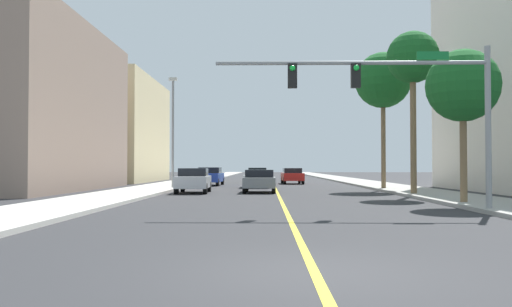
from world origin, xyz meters
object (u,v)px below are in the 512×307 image
palm_near (463,86)px  car_red (292,176)px  car_silver (193,180)px  car_blue (210,176)px  palm_far (383,81)px  street_lamp (173,126)px  car_white (256,178)px  palm_mid (413,60)px  car_gray (260,181)px  traffic_signal_mast (400,91)px  car_green (257,175)px

palm_near → car_red: size_ratio=1.54×
car_silver → car_blue: bearing=-90.2°
palm_far → car_blue: bearing=145.2°
street_lamp → palm_far: (14.20, -0.77, 2.95)m
car_blue → car_silver: 12.43m
street_lamp → car_white: street_lamp is taller
street_lamp → palm_mid: bearing=-27.9°
street_lamp → car_gray: 8.00m
street_lamp → car_red: 15.18m
car_red → car_blue: bearing=-153.3°
car_blue → car_gray: bearing=111.9°
traffic_signal_mast → car_green: 32.85m
street_lamp → palm_far: palm_far is taller
palm_near → car_gray: bearing=128.7°
traffic_signal_mast → car_green: bearing=99.5°
car_green → car_blue: bearing=-120.1°
palm_far → car_blue: 16.54m
car_silver → palm_far: bearing=-164.6°
car_green → car_gray: size_ratio=1.14×
traffic_signal_mast → car_silver: size_ratio=2.35×
palm_near → palm_far: (-0.16, 13.57, 2.46)m
palm_far → car_silver: bearing=-162.8°
street_lamp → palm_near: bearing=-45.0°
palm_near → palm_far: palm_far is taller
street_lamp → palm_near: 20.30m
palm_far → car_gray: size_ratio=2.33×
palm_mid → car_blue: palm_mid is taller
street_lamp → palm_far: size_ratio=0.83×
palm_far → palm_near: bearing=-89.3°
palm_mid → car_gray: size_ratio=2.24×
palm_mid → car_green: (-8.68, 22.26, -6.59)m
car_red → car_silver: size_ratio=0.99×
car_blue → palm_near: bearing=121.6°
street_lamp → car_white: 7.46m
car_gray → car_silver: (-3.94, -0.64, 0.04)m
street_lamp → car_blue: size_ratio=1.64×
palm_far → car_white: (-8.53, 3.99, -6.58)m
car_white → palm_near: bearing=-65.2°
street_lamp → car_blue: street_lamp is taller
car_red → car_silver: car_silver is taller
palm_mid → traffic_signal_mast: bearing=-108.2°
palm_near → car_blue: bearing=119.6°
palm_mid → car_red: palm_mid is taller
street_lamp → palm_far: 14.52m
street_lamp → car_white: size_ratio=1.94×
palm_far → car_green: (-8.61, 15.47, -6.55)m
car_gray → car_red: car_red is taller
palm_far → traffic_signal_mast: bearing=-100.8°
car_gray → traffic_signal_mast: bearing=-69.2°
palm_mid → palm_far: palm_far is taller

